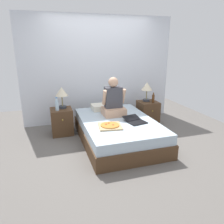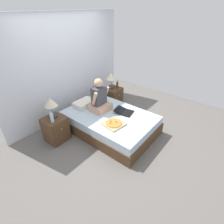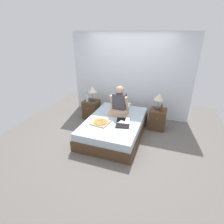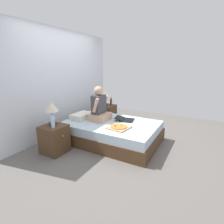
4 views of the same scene
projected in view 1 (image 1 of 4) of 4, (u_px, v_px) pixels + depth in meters
name	position (u px, v px, depth m)	size (l,w,h in m)	color
ground_plane	(117.00, 141.00, 4.36)	(5.66, 5.66, 0.00)	#66605B
wall_back	(99.00, 70.00, 5.27)	(3.66, 0.12, 2.50)	silver
bed	(118.00, 130.00, 4.30)	(1.39, 2.08, 0.44)	#4C331E
nightstand_left	(62.00, 121.00, 4.64)	(0.44, 0.47, 0.55)	#4C331E
lamp_on_left_nightstand	(62.00, 93.00, 4.52)	(0.26, 0.26, 0.45)	#333842
water_bottle	(57.00, 105.00, 4.42)	(0.07, 0.07, 0.28)	silver
nightstand_right	(148.00, 113.00, 5.22)	(0.44, 0.47, 0.55)	#4C331E
lamp_on_right_nightstand	(147.00, 88.00, 5.08)	(0.26, 0.26, 0.45)	#333842
beer_bottle	(153.00, 98.00, 5.04)	(0.06, 0.06, 0.23)	#512D14
pillow	(104.00, 107.00, 4.89)	(0.52, 0.34, 0.12)	silver
person_seated	(113.00, 101.00, 4.44)	(0.47, 0.40, 0.78)	tan
laptop	(136.00, 121.00, 4.10)	(0.39, 0.47, 0.07)	black
pizza_box	(110.00, 126.00, 3.86)	(0.45, 0.45, 0.05)	tan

